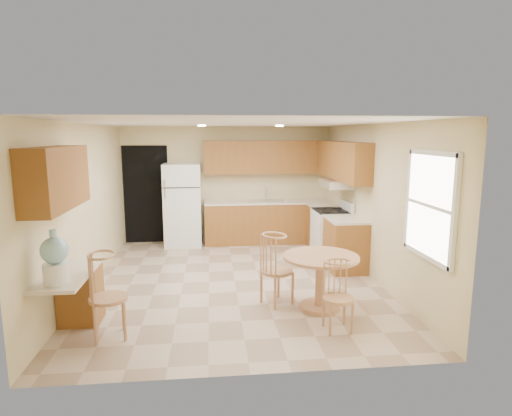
{
  "coord_description": "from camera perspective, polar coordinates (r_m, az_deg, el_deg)",
  "views": [
    {
      "loc": [
        -0.35,
        -6.59,
        2.33
      ],
      "look_at": [
        0.38,
        0.3,
        1.14
      ],
      "focal_mm": 30.0,
      "sensor_mm": 36.0,
      "label": 1
    }
  ],
  "objects": [
    {
      "name": "wall_back",
      "position": [
        9.41,
        -3.87,
        3.17
      ],
      "size": [
        4.5,
        0.02,
        2.5
      ],
      "primitive_type": "cube",
      "color": "beige",
      "rests_on": "floor"
    },
    {
      "name": "upper_cab_left",
      "position": [
        5.31,
        -25.11,
        3.65
      ],
      "size": [
        0.33,
        1.4,
        0.7
      ],
      "primitive_type": "cube",
      "color": "#945C25",
      "rests_on": "wall_left"
    },
    {
      "name": "dining_table",
      "position": [
        5.84,
        8.6,
        -8.72
      ],
      "size": [
        1.01,
        1.01,
        0.75
      ],
      "rotation": [
        0.0,
        0.0,
        0.25
      ],
      "color": "tan",
      "rests_on": "floor"
    },
    {
      "name": "chair_table_b",
      "position": [
        5.19,
        11.21,
        -10.93
      ],
      "size": [
        0.37,
        0.37,
        0.84
      ],
      "rotation": [
        0.0,
        0.0,
        3.19
      ],
      "color": "tan",
      "rests_on": "floor"
    },
    {
      "name": "base_cab_right_b",
      "position": [
        7.61,
        11.83,
        -4.87
      ],
      "size": [
        0.6,
        0.8,
        0.87
      ],
      "primitive_type": "cube",
      "color": "#945C25",
      "rests_on": "floor"
    },
    {
      "name": "base_cab_back",
      "position": [
        9.32,
        1.65,
        -1.95
      ],
      "size": [
        2.75,
        0.6,
        0.87
      ],
      "primitive_type": "cube",
      "color": "#945C25",
      "rests_on": "floor"
    },
    {
      "name": "counter_right_a",
      "position": [
        8.88,
        9.07,
        0.32
      ],
      "size": [
        0.63,
        0.59,
        0.04
      ],
      "primitive_type": "cube",
      "color": "beige",
      "rests_on": "base_cab_right_a"
    },
    {
      "name": "counter_right_b",
      "position": [
        7.5,
        11.95,
        -1.5
      ],
      "size": [
        0.63,
        0.8,
        0.04
      ],
      "primitive_type": "cube",
      "color": "beige",
      "rests_on": "base_cab_right_b"
    },
    {
      "name": "upper_cab_back",
      "position": [
        9.27,
        1.58,
        6.81
      ],
      "size": [
        2.75,
        0.33,
        0.7
      ],
      "primitive_type": "cube",
      "color": "#945C25",
      "rests_on": "wall_back"
    },
    {
      "name": "wall_left",
      "position": [
        6.95,
        -21.81,
        0.12
      ],
      "size": [
        0.02,
        5.5,
        2.5
      ],
      "primitive_type": "cube",
      "color": "beige",
      "rests_on": "floor"
    },
    {
      "name": "window",
      "position": [
        5.47,
        22.22,
        0.3
      ],
      "size": [
        0.06,
        1.12,
        1.3
      ],
      "color": "white",
      "rests_on": "wall_right"
    },
    {
      "name": "doorway",
      "position": [
        9.52,
        -14.44,
        1.74
      ],
      "size": [
        0.9,
        0.02,
        2.1
      ],
      "primitive_type": "cube",
      "color": "black",
      "rests_on": "floor"
    },
    {
      "name": "chair_table_a",
      "position": [
        5.84,
        2.97,
        -7.47
      ],
      "size": [
        0.43,
        0.55,
        0.98
      ],
      "rotation": [
        0.0,
        0.0,
        -1.05
      ],
      "color": "tan",
      "rests_on": "floor"
    },
    {
      "name": "can_light_b",
      "position": [
        7.9,
        3.14,
        10.89
      ],
      "size": [
        0.14,
        0.14,
        0.02
      ],
      "primitive_type": "cylinder",
      "color": "white",
      "rests_on": "ceiling"
    },
    {
      "name": "counter_back",
      "position": [
        9.24,
        1.66,
        0.81
      ],
      "size": [
        2.75,
        0.63,
        0.04
      ],
      "primitive_type": "cube",
      "color": "beige",
      "rests_on": "base_cab_back"
    },
    {
      "name": "desk_top",
      "position": [
        5.4,
        -23.74,
        -8.1
      ],
      "size": [
        0.5,
        1.2,
        0.04
      ],
      "primitive_type": "cube",
      "color": "beige",
      "rests_on": "desk_pedestal"
    },
    {
      "name": "water_crock",
      "position": [
        4.99,
        -25.22,
        -6.23
      ],
      "size": [
        0.28,
        0.28,
        0.59
      ],
      "color": "white",
      "rests_on": "desk_top"
    },
    {
      "name": "floor",
      "position": [
        7.0,
        -2.85,
        -9.67
      ],
      "size": [
        5.5,
        5.5,
        0.0
      ],
      "primitive_type": "plane",
      "color": "tan",
      "rests_on": "ground"
    },
    {
      "name": "refrigerator",
      "position": [
        9.13,
        -9.72,
        0.42
      ],
      "size": [
        0.76,
        0.74,
        1.73
      ],
      "color": "white",
      "rests_on": "floor"
    },
    {
      "name": "desk_pedestal",
      "position": [
        5.87,
        -22.35,
        -10.62
      ],
      "size": [
        0.48,
        0.42,
        0.72
      ],
      "primitive_type": "cube",
      "color": "#945C25",
      "rests_on": "floor"
    },
    {
      "name": "stove",
      "position": [
        8.31,
        10.03,
        -3.31
      ],
      "size": [
        0.65,
        0.76,
        1.09
      ],
      "color": "white",
      "rests_on": "floor"
    },
    {
      "name": "chair_desk",
      "position": [
        5.17,
        -19.39,
        -10.3
      ],
      "size": [
        0.44,
        0.57,
        1.0
      ],
      "rotation": [
        0.0,
        0.0,
        -1.34
      ],
      "color": "tan",
      "rests_on": "floor"
    },
    {
      "name": "upper_cab_right",
      "position": [
        8.19,
        11.35,
        6.23
      ],
      "size": [
        0.33,
        2.42,
        0.7
      ],
      "primitive_type": "cube",
      "color": "#945C25",
      "rests_on": "wall_right"
    },
    {
      "name": "base_cab_right_a",
      "position": [
        8.96,
        9.0,
        -2.55
      ],
      "size": [
        0.6,
        0.59,
        0.87
      ],
      "primitive_type": "cube",
      "color": "#945C25",
      "rests_on": "floor"
    },
    {
      "name": "sink",
      "position": [
        9.23,
        1.51,
        0.95
      ],
      "size": [
        0.78,
        0.44,
        0.01
      ],
      "primitive_type": "cube",
      "color": "silver",
      "rests_on": "counter_back"
    },
    {
      "name": "range_hood",
      "position": [
        8.17,
        10.74,
        3.21
      ],
      "size": [
        0.5,
        0.76,
        0.14
      ],
      "primitive_type": "cube",
      "color": "silver",
      "rests_on": "upper_cab_right"
    },
    {
      "name": "can_light_a",
      "position": [
        7.8,
        -7.26,
        10.84
      ],
      "size": [
        0.14,
        0.14,
        0.02
      ],
      "primitive_type": "cylinder",
      "color": "white",
      "rests_on": "ceiling"
    },
    {
      "name": "wall_front",
      "position": [
        4.01,
        -0.77,
        -5.88
      ],
      "size": [
        4.5,
        0.02,
        2.5
      ],
      "primitive_type": "cube",
      "color": "beige",
      "rests_on": "floor"
    },
    {
      "name": "wall_right",
      "position": [
        7.17,
        15.31,
        0.76
      ],
      "size": [
        0.02,
        5.5,
        2.5
      ],
      "primitive_type": "cube",
      "color": "beige",
      "rests_on": "floor"
    },
    {
      "name": "ceiling",
      "position": [
        6.61,
        -3.04,
        11.23
      ],
      "size": [
        4.5,
        5.5,
        0.02
      ],
      "primitive_type": "cube",
      "color": "white",
      "rests_on": "wall_back"
    }
  ]
}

